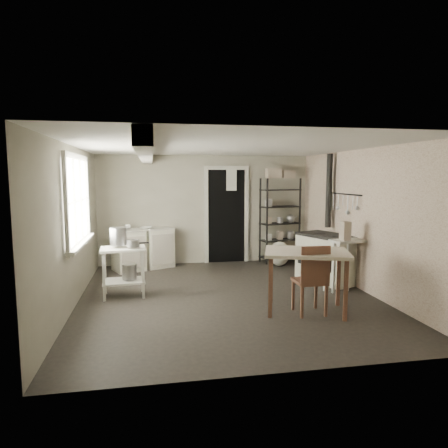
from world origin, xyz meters
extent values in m
plane|color=black|center=(0.00, 0.00, 0.00)|extent=(5.00, 5.00, 0.00)
plane|color=silver|center=(0.00, 0.00, 2.30)|extent=(5.00, 5.00, 0.00)
cube|color=#9D9986|center=(0.00, 2.50, 1.15)|extent=(4.50, 0.02, 2.30)
cube|color=#9D9986|center=(0.00, -2.50, 1.15)|extent=(4.50, 0.02, 2.30)
cube|color=#9D9986|center=(-2.25, 0.00, 1.15)|extent=(0.02, 5.00, 2.30)
cube|color=#9D9986|center=(2.25, 0.00, 1.15)|extent=(0.02, 5.00, 2.30)
cylinder|color=#AAAAAD|center=(-1.65, 0.33, 0.94)|extent=(0.32, 0.32, 0.27)
cylinder|color=#AAAAAD|center=(-1.43, 0.19, 0.85)|extent=(0.21, 0.21, 0.11)
cylinder|color=#AAAAAD|center=(-1.50, 0.31, 0.39)|extent=(0.28, 0.28, 0.24)
imported|color=silver|center=(-1.24, 2.08, 0.95)|extent=(0.34, 0.34, 0.07)
imported|color=silver|center=(-1.62, 2.11, 0.97)|extent=(0.15, 0.15, 0.10)
imported|color=silver|center=(1.31, 2.35, 1.37)|extent=(0.09, 0.09, 0.19)
cube|color=#C1B29B|center=(1.43, 2.28, 2.01)|extent=(0.31, 0.27, 0.21)
cube|color=#C1B29B|center=(1.75, 2.27, 1.99)|extent=(0.27, 0.25, 0.16)
cube|color=#C1B29B|center=(1.89, -0.10, 1.01)|extent=(0.13, 0.21, 0.30)
imported|color=silver|center=(1.10, -1.02, 0.80)|extent=(0.11, 0.11, 0.08)
ellipsoid|color=beige|center=(1.46, 1.89, 0.24)|extent=(0.44, 0.38, 0.51)
cylinder|color=silver|center=(1.65, 0.01, 0.08)|extent=(0.13, 0.13, 0.13)
camera|label=1|loc=(-1.14, -5.94, 1.86)|focal=32.00mm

